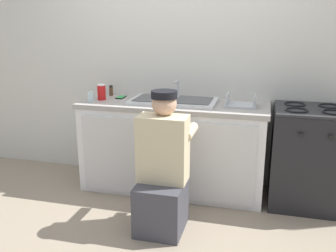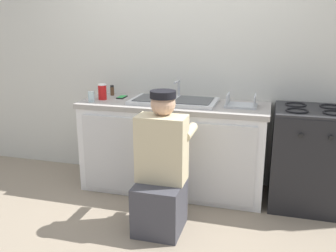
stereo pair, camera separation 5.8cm
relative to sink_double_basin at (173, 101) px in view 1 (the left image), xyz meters
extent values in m
plane|color=gray|center=(0.00, -0.30, -0.89)|extent=(12.00, 12.00, 0.00)
cube|color=silver|center=(0.00, 0.35, 0.36)|extent=(6.00, 0.10, 2.50)
cube|color=white|center=(0.00, 0.00, -0.48)|extent=(1.73, 0.60, 0.82)
cube|color=silver|center=(-0.41, -0.31, -0.48)|extent=(0.76, 0.02, 0.72)
cube|color=silver|center=(0.41, -0.31, -0.48)|extent=(0.76, 0.02, 0.72)
cube|color=#9E9993|center=(0.00, 0.00, -0.04)|extent=(1.77, 0.62, 0.04)
cube|color=silver|center=(0.00, 0.00, 0.00)|extent=(0.80, 0.44, 0.03)
cube|color=#4C4F51|center=(-0.19, 0.00, 0.01)|extent=(0.33, 0.35, 0.01)
cube|color=#4C4F51|center=(0.19, 0.00, 0.01)|extent=(0.33, 0.35, 0.01)
cylinder|color=#B7BABF|center=(0.00, 0.19, 0.07)|extent=(0.02, 0.02, 0.18)
cylinder|color=#B7BABF|center=(0.00, 0.11, 0.16)|extent=(0.02, 0.16, 0.02)
cube|color=black|center=(1.24, 0.00, -0.46)|extent=(0.64, 0.60, 0.86)
cube|color=#262628|center=(1.24, 0.00, -0.02)|extent=(0.63, 0.59, 0.02)
torus|color=black|center=(1.09, -0.12, 0.00)|extent=(0.19, 0.19, 0.02)
torus|color=black|center=(1.38, -0.12, 0.00)|extent=(0.19, 0.19, 0.02)
torus|color=black|center=(1.09, 0.12, 0.00)|extent=(0.19, 0.19, 0.02)
torus|color=black|center=(1.38, 0.12, 0.00)|extent=(0.19, 0.19, 0.02)
cylinder|color=black|center=(1.13, -0.31, -0.16)|extent=(0.04, 0.02, 0.04)
cylinder|color=black|center=(1.35, -0.31, -0.16)|extent=(0.04, 0.02, 0.04)
cube|color=#3F3F47|center=(0.10, -0.78, -0.69)|extent=(0.36, 0.40, 0.40)
cube|color=beige|center=(0.10, -0.72, -0.23)|extent=(0.38, 0.22, 0.52)
sphere|color=tan|center=(0.10, -0.68, 0.12)|extent=(0.19, 0.19, 0.19)
cylinder|color=black|center=(0.10, -0.68, 0.19)|extent=(0.20, 0.20, 0.06)
cube|color=black|center=(0.10, -0.59, 0.17)|extent=(0.13, 0.09, 0.02)
cylinder|color=beige|center=(-0.07, -0.52, -0.13)|extent=(0.08, 0.30, 0.08)
cylinder|color=beige|center=(0.27, -0.52, -0.13)|extent=(0.08, 0.30, 0.08)
cube|color=#B2B7BC|center=(0.62, 0.00, -0.01)|extent=(0.28, 0.22, 0.02)
cube|color=#B2B7BC|center=(0.50, 0.00, 0.04)|extent=(0.01, 0.21, 0.10)
cube|color=#B2B7BC|center=(0.74, 0.00, 0.04)|extent=(0.01, 0.21, 0.10)
cube|color=black|center=(-0.56, 0.09, -0.01)|extent=(0.07, 0.14, 0.01)
cube|color=green|center=(-0.56, 0.09, -0.01)|extent=(0.06, 0.12, 0.00)
cylinder|color=#ADC6CC|center=(-0.76, -0.18, 0.03)|extent=(0.06, 0.06, 0.10)
cylinder|color=red|center=(-0.71, -0.05, 0.05)|extent=(0.08, 0.08, 0.14)
cylinder|color=white|center=(-0.71, -0.05, 0.13)|extent=(0.08, 0.08, 0.01)
cylinder|color=#513823|center=(-0.70, 0.18, 0.02)|extent=(0.04, 0.04, 0.08)
cylinder|color=black|center=(-0.70, 0.18, 0.08)|extent=(0.04, 0.04, 0.02)
camera|label=1|loc=(0.82, -3.34, 0.72)|focal=40.00mm
camera|label=2|loc=(0.88, -3.32, 0.72)|focal=40.00mm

